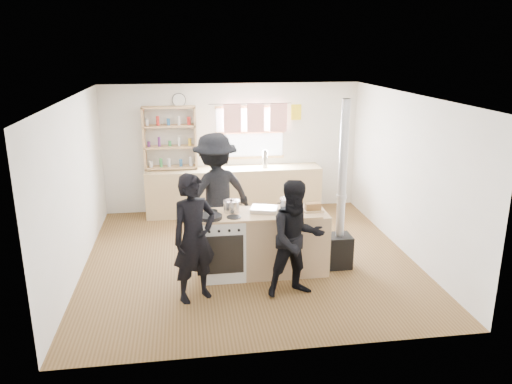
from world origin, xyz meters
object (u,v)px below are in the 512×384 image
(thermos, at_px, (265,159))
(person_near_right, at_px, (296,239))
(stockpot_counter, at_px, (289,204))
(cooking_island, at_px, (264,243))
(roast_tray, at_px, (264,209))
(bread_board, at_px, (313,208))
(person_far, at_px, (216,193))
(stockpot_stove, at_px, (231,206))
(skillet_greens, at_px, (210,217))
(person_near_left, at_px, (194,238))
(flue_heater, at_px, (340,225))

(thermos, distance_m, person_near_right, 3.49)
(thermos, distance_m, stockpot_counter, 2.73)
(cooking_island, bearing_deg, roast_tray, 77.06)
(bread_board, relative_size, person_far, 0.15)
(thermos, relative_size, stockpot_stove, 1.39)
(skillet_greens, distance_m, person_near_left, 0.54)
(thermos, bearing_deg, stockpot_stove, -108.92)
(cooking_island, height_order, flue_heater, flue_heater)
(bread_board, height_order, person_near_left, person_near_left)
(stockpot_counter, relative_size, flue_heater, 0.11)
(flue_heater, distance_m, person_near_right, 1.13)
(thermos, bearing_deg, flue_heater, -75.97)
(flue_heater, bearing_deg, person_near_left, -162.33)
(flue_heater, height_order, person_far, flue_heater)
(thermos, xyz_separation_m, roast_tray, (-0.46, -2.73, -0.10))
(flue_heater, xyz_separation_m, person_near_right, (-0.83, -0.76, 0.14))
(thermos, xyz_separation_m, stockpot_counter, (-0.10, -2.73, -0.04))
(skillet_greens, bearing_deg, flue_heater, 6.29)
(cooking_island, xyz_separation_m, person_far, (-0.62, 0.94, 0.49))
(thermos, distance_m, skillet_greens, 3.18)
(stockpot_counter, bearing_deg, skillet_greens, -170.25)
(stockpot_counter, height_order, person_far, person_far)
(cooking_island, bearing_deg, person_near_left, -147.94)
(skillet_greens, relative_size, person_near_right, 0.22)
(flue_heater, bearing_deg, thermos, 104.03)
(bread_board, height_order, flue_heater, flue_heater)
(thermos, xyz_separation_m, person_near_left, (-1.47, -3.40, -0.22))
(stockpot_counter, distance_m, person_near_left, 1.53)
(person_near_left, height_order, person_near_right, person_near_left)
(roast_tray, distance_m, person_near_right, 0.82)
(cooking_island, xyz_separation_m, stockpot_stove, (-0.45, 0.09, 0.55))
(stockpot_counter, distance_m, person_near_right, 0.78)
(person_near_left, xyz_separation_m, person_far, (0.38, 1.57, 0.11))
(cooking_island, height_order, skillet_greens, skillet_greens)
(cooking_island, relative_size, person_near_right, 1.25)
(cooking_island, height_order, stockpot_counter, stockpot_counter)
(roast_tray, bearing_deg, stockpot_counter, 0.26)
(skillet_greens, distance_m, stockpot_counter, 1.15)
(roast_tray, xyz_separation_m, bread_board, (0.69, -0.08, 0.02))
(stockpot_stove, xyz_separation_m, person_near_right, (0.77, -0.79, -0.23))
(bread_board, relative_size, person_near_right, 0.18)
(thermos, xyz_separation_m, cooking_island, (-0.47, -2.77, -0.60))
(thermos, distance_m, person_far, 2.13)
(thermos, relative_size, skillet_greens, 0.94)
(bread_board, bearing_deg, skillet_greens, -175.56)
(cooking_island, distance_m, roast_tray, 0.50)
(skillet_greens, relative_size, person_near_left, 0.21)
(thermos, height_order, person_near_right, person_near_right)
(thermos, height_order, person_far, person_far)
(thermos, height_order, roast_tray, thermos)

